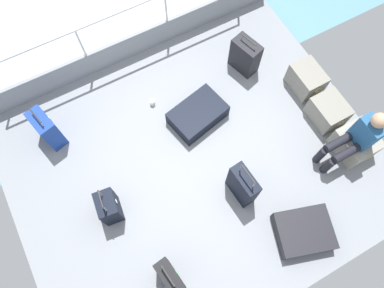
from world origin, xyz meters
The scene contains 16 objects.
ground_plane centered at (0.00, 0.00, -0.03)m, with size 4.40×5.20×0.06m, color gray.
gunwale_port centered at (-2.17, 0.00, 0.23)m, with size 0.06×5.20×0.45m, color gray.
railing_port centered at (-2.17, 0.00, 0.78)m, with size 0.04×4.20×1.02m.
sea_wake centered at (-3.60, 0.00, -0.34)m, with size 12.00×12.00×0.01m.
cargo_crate_0 centered at (-0.30, 2.15, 0.20)m, with size 0.56×0.40×0.40m.
cargo_crate_1 centered at (0.30, 2.13, 0.19)m, with size 0.55×0.44×0.37m.
cargo_crate_2 centered at (0.91, 2.15, 0.20)m, with size 0.57×0.49×0.39m.
passenger_seated centered at (0.91, 1.96, 0.58)m, with size 0.34×0.66×1.09m.
suitcase_0 centered at (-1.36, -1.66, 0.31)m, with size 0.47×0.33×0.73m.
suitcase_1 centered at (-0.61, 0.39, 0.13)m, with size 0.71×0.91×0.26m.
suitcase_2 centered at (1.59, 0.79, 0.11)m, with size 0.79×0.87×0.23m.
suitcase_3 centered at (0.70, 0.35, 0.33)m, with size 0.46×0.22×0.86m.
suitcase_4 centered at (-1.08, 1.50, 0.29)m, with size 0.50×0.37×0.69m.
suitcase_5 centered at (1.25, -1.02, 0.30)m, with size 0.43×0.23×0.74m.
suitcase_6 centered at (0.09, -1.34, 0.27)m, with size 0.38×0.29×0.76m.
paper_cup centered at (-1.17, -0.11, 0.05)m, with size 0.08×0.08×0.10m, color white.
Camera 1 is at (1.47, -0.84, 4.90)m, focal length 32.95 mm.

